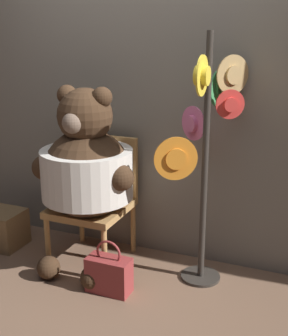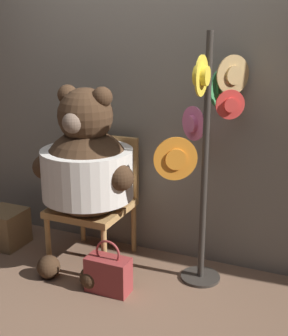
# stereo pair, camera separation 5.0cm
# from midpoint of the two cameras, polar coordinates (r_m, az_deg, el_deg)

# --- Properties ---
(ground_plane) EXTENTS (14.00, 14.00, 0.00)m
(ground_plane) POSITION_cam_midpoint_polar(r_m,az_deg,el_deg) (3.26, -3.93, -15.11)
(ground_plane) COLOR brown
(wall_back) EXTENTS (8.00, 0.10, 2.45)m
(wall_back) POSITION_cam_midpoint_polar(r_m,az_deg,el_deg) (3.50, 1.64, 8.76)
(wall_back) COLOR slate
(wall_back) RESTS_ON ground_plane
(chair) EXTENTS (0.53, 0.55, 0.92)m
(chair) POSITION_cam_midpoint_polar(r_m,az_deg,el_deg) (3.57, -5.34, -3.32)
(chair) COLOR #B2844C
(chair) RESTS_ON ground_plane
(teddy_bear) EXTENTS (0.79, 0.70, 1.34)m
(teddy_bear) POSITION_cam_midpoint_polar(r_m,az_deg,el_deg) (3.32, -6.57, 0.03)
(teddy_bear) COLOR #3D2819
(teddy_bear) RESTS_ON ground_plane
(hat_display_rack) EXTENTS (0.51, 0.54, 1.70)m
(hat_display_rack) POSITION_cam_midpoint_polar(r_m,az_deg,el_deg) (3.09, 7.86, 3.22)
(hat_display_rack) COLOR #332D28
(hat_display_rack) RESTS_ON ground_plane
(handbag_on_ground) EXTENTS (0.30, 0.15, 0.38)m
(handbag_on_ground) POSITION_cam_midpoint_polar(r_m,az_deg,el_deg) (3.23, -3.92, -12.74)
(handbag_on_ground) COLOR maroon
(handbag_on_ground) RESTS_ON ground_plane
(wooden_crate) EXTENTS (0.30, 0.30, 0.30)m
(wooden_crate) POSITION_cam_midpoint_polar(r_m,az_deg,el_deg) (3.99, -16.16, -6.99)
(wooden_crate) COLOR brown
(wooden_crate) RESTS_ON ground_plane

